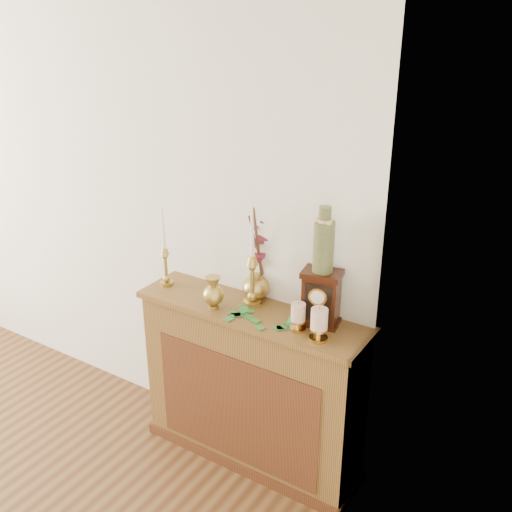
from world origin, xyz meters
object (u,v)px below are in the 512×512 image
Objects in this scene: candlestick_left at (165,261)px; candlestick_center at (252,272)px; bud_vase at (213,293)px; ceramic_vase at (324,243)px; ginger_jar at (259,255)px; mantel_clock at (321,298)px.

candlestick_left is 0.52m from candlestick_center.
bud_vase is 0.64m from ceramic_vase.
mantel_clock is at bearing -12.51° from ginger_jar.
mantel_clock reaches higher than bud_vase.
ginger_jar is (0.50, 0.16, 0.09)m from candlestick_left.
ginger_jar is at bearing 157.18° from mantel_clock.
ginger_jar is at bearing 101.86° from candlestick_center.
candlestick_center is at bearing 171.31° from mantel_clock.
candlestick_center is 0.38m from mantel_clock.
mantel_clock is (0.38, 0.01, -0.04)m from candlestick_center.
candlestick_center is 0.11m from ginger_jar.
ceramic_vase is at bearing 2.00° from candlestick_center.
candlestick_left reaches higher than mantel_clock.
candlestick_left is at bearing -162.64° from ginger_jar.
candlestick_center is 0.45m from ceramic_vase.
ceramic_vase is (-0.00, 0.00, 0.28)m from mantel_clock.
candlestick_left is 0.39m from bud_vase.
ginger_jar is 1.65× the size of ceramic_vase.
ginger_jar is 1.88× the size of mantel_clock.
ginger_jar is at bearing 17.36° from candlestick_left.
ginger_jar is (-0.02, 0.10, 0.05)m from candlestick_center.
candlestick_center is at bearing 6.16° from candlestick_left.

